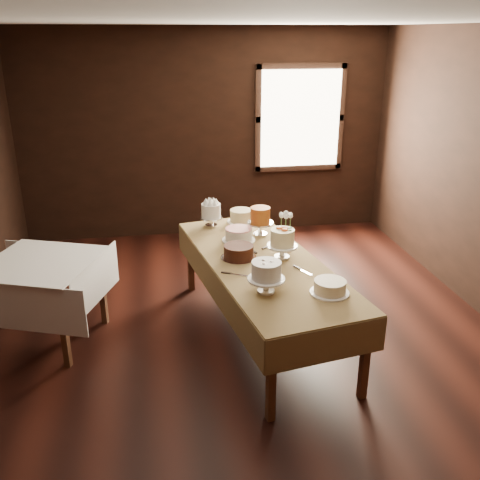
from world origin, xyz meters
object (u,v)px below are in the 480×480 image
at_px(cake_flowers, 282,245).
at_px(cake_swirl, 266,278).
at_px(cake_lattice, 239,235).
at_px(cake_chocolate, 239,252).
at_px(cake_server_c, 248,248).
at_px(display_table, 263,266).
at_px(flower_vase, 285,239).
at_px(side_table, 41,271).
at_px(cake_caramel, 260,223).
at_px(cake_speckled, 241,216).
at_px(cake_meringue, 211,216).
at_px(cake_cream, 330,287).
at_px(cake_server_b, 306,272).
at_px(cake_server_d, 274,245).
at_px(cake_server_e, 239,275).

relative_size(cake_flowers, cake_swirl, 0.89).
distance_m(cake_lattice, cake_chocolate, 0.45).
distance_m(cake_swirl, cake_server_c, 0.95).
xyz_separation_m(display_table, flower_vase, (0.29, 0.32, 0.12)).
bearing_deg(side_table, cake_caramel, 11.10).
bearing_deg(cake_speckled, cake_meringue, -168.49).
distance_m(cake_server_c, flower_vase, 0.37).
xyz_separation_m(cake_cream, cake_server_b, (-0.08, 0.41, -0.05)).
xyz_separation_m(side_table, flower_vase, (2.28, 0.07, 0.13)).
height_order(cake_flowers, cake_server_c, cake_flowers).
relative_size(cake_chocolate, cake_server_d, 1.38).
xyz_separation_m(display_table, cake_server_b, (0.31, -0.31, 0.06)).
relative_size(side_table, cake_server_d, 5.05).
bearing_deg(cake_swirl, cake_caramel, 80.64).
distance_m(cake_lattice, cake_cream, 1.36).
height_order(cake_swirl, cake_cream, cake_swirl).
bearing_deg(cake_meringue, display_table, -70.27).
bearing_deg(side_table, cake_server_b, -13.60).
bearing_deg(cake_lattice, cake_speckled, 77.83).
distance_m(cake_caramel, cake_swirl, 1.29).
height_order(cake_cream, cake_server_d, cake_cream).
relative_size(cake_chocolate, cake_swirl, 1.02).
bearing_deg(cake_server_b, cake_server_d, 165.92).
distance_m(cake_cream, cake_server_d, 1.10).
relative_size(cake_caramel, cake_chocolate, 0.92).
height_order(cake_server_d, flower_vase, flower_vase).
relative_size(cake_flowers, flower_vase, 2.14).
bearing_deg(cake_server_c, cake_lattice, -2.20).
height_order(cake_caramel, cake_server_c, cake_caramel).
bearing_deg(cake_server_d, cake_server_e, -160.08).
bearing_deg(cake_lattice, cake_caramel, 27.54).
bearing_deg(cake_lattice, cake_cream, -67.01).
distance_m(cake_flowers, cake_cream, 0.79).
bearing_deg(cake_meringue, cake_flowers, -60.40).
relative_size(cake_server_b, cake_server_e, 1.00).
bearing_deg(cake_chocolate, cake_server_e, -98.28).
relative_size(cake_meringue, cake_chocolate, 0.79).
height_order(side_table, cake_lattice, cake_lattice).
height_order(side_table, flower_vase, flower_vase).
bearing_deg(cake_cream, cake_server_d, 101.00).
bearing_deg(cake_lattice, cake_server_c, -74.00).
height_order(cake_meringue, cake_lattice, cake_meringue).
distance_m(side_table, cake_server_d, 2.18).
distance_m(cake_server_b, cake_server_d, 0.68).
bearing_deg(display_table, cake_swirl, -99.65).
distance_m(display_table, cake_chocolate, 0.26).
bearing_deg(display_table, cake_chocolate, 156.91).
bearing_deg(cake_server_c, cake_server_d, -100.39).
relative_size(display_table, cake_server_c, 10.90).
bearing_deg(flower_vase, cake_flowers, -109.71).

